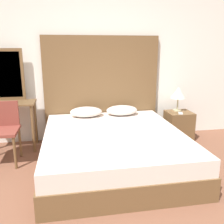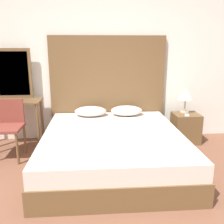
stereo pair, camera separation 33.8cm
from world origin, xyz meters
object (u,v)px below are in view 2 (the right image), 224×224
at_px(phone_on_nightstand, 187,115).
at_px(chair, 5,123).
at_px(phone_on_bed, 80,138).
at_px(nightstand, 185,128).
at_px(vanity_desk, 13,110).
at_px(bed, 113,149).
at_px(table_lamp, 186,95).

bearing_deg(phone_on_nightstand, chair, -174.10).
bearing_deg(phone_on_bed, phone_on_nightstand, 27.28).
relative_size(phone_on_bed, nightstand, 0.33).
relative_size(phone_on_nightstand, chair, 0.20).
distance_m(phone_on_nightstand, vanity_desk, 2.82).
bearing_deg(vanity_desk, phone_on_nightstand, -2.99).
bearing_deg(nightstand, bed, -149.44).
bearing_deg(nightstand, phone_on_nightstand, -105.96).
distance_m(bed, vanity_desk, 1.78).
bearing_deg(phone_on_nightstand, phone_on_bed, -152.72).
xyz_separation_m(table_lamp, vanity_desk, (-2.83, -0.03, -0.20)).
xyz_separation_m(table_lamp, chair, (-2.83, -0.47, -0.30)).
xyz_separation_m(nightstand, vanity_desk, (-2.84, 0.05, 0.36)).
distance_m(phone_on_bed, chair, 1.25).
bearing_deg(bed, vanity_desk, 151.96).
distance_m(bed, table_lamp, 1.65).
xyz_separation_m(phone_on_bed, phone_on_nightstand, (1.70, 0.88, 0.02)).
xyz_separation_m(phone_on_nightstand, vanity_desk, (-2.81, 0.15, 0.11)).
distance_m(nightstand, table_lamp, 0.57).
distance_m(phone_on_bed, vanity_desk, 1.52).
bearing_deg(vanity_desk, phone_on_bed, -42.75).
bearing_deg(phone_on_nightstand, vanity_desk, 177.01).
xyz_separation_m(table_lamp, phone_on_nightstand, (-0.02, -0.18, -0.31)).
xyz_separation_m(vanity_desk, chair, (0.01, -0.44, -0.10)).
bearing_deg(vanity_desk, nightstand, -0.97).
bearing_deg(vanity_desk, bed, -28.04).
bearing_deg(bed, nightstand, 30.56).
relative_size(phone_on_bed, vanity_desk, 0.18).
bearing_deg(nightstand, vanity_desk, 179.03).
distance_m(table_lamp, phone_on_nightstand, 0.36).
height_order(phone_on_bed, vanity_desk, vanity_desk).
relative_size(table_lamp, phone_on_nightstand, 2.54).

